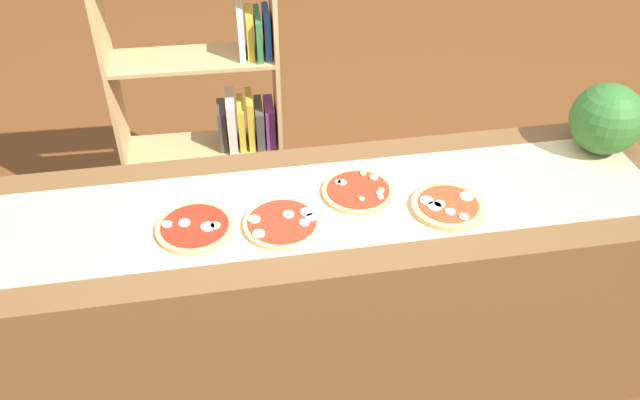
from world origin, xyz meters
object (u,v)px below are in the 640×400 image
at_px(pizza_mozzarella_1, 282,223).
at_px(pizza_mushroom_2, 358,191).
at_px(pizza_mozzarella_3, 448,206).
at_px(bookshelf, 219,112).
at_px(watermelon, 606,119).
at_px(pizza_mozzarella_0, 195,227).

height_order(pizza_mozzarella_1, pizza_mushroom_2, pizza_mozzarella_1).
height_order(pizza_mozzarella_3, bookshelf, bookshelf).
bearing_deg(pizza_mozzarella_3, watermelon, 20.41).
bearing_deg(watermelon, pizza_mozzarella_1, -168.68).
relative_size(pizza_mozzarella_0, pizza_mozzarella_3, 1.03).
distance_m(pizza_mushroom_2, bookshelf, 1.13).
bearing_deg(bookshelf, pizza_mozzarella_0, -95.82).
relative_size(pizza_mozzarella_1, pizza_mozzarella_3, 1.03).
bearing_deg(pizza_mozzarella_3, bookshelf, 122.32).
height_order(pizza_mozzarella_1, pizza_mozzarella_3, pizza_mozzarella_3).
relative_size(pizza_mozzarella_1, watermelon, 0.96).
xyz_separation_m(pizza_mozzarella_1, pizza_mozzarella_3, (0.56, -0.00, 0.00)).
distance_m(pizza_mushroom_2, watermelon, 0.96).
distance_m(pizza_mozzarella_0, watermelon, 1.53).
height_order(pizza_mozzarella_0, watermelon, watermelon).
bearing_deg(pizza_mozzarella_0, pizza_mushroom_2, 10.16).
xyz_separation_m(pizza_mozzarella_3, bookshelf, (-0.72, 1.14, -0.24)).
relative_size(pizza_mozzarella_0, bookshelf, 0.18).
bearing_deg(pizza_mushroom_2, pizza_mozzarella_0, -169.84).
height_order(pizza_mushroom_2, bookshelf, bookshelf).
relative_size(pizza_mozzarella_3, watermelon, 0.93).
distance_m(pizza_mozzarella_1, pizza_mozzarella_3, 0.56).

